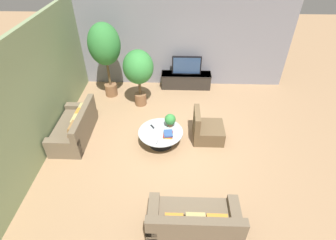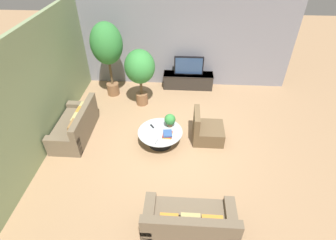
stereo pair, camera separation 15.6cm
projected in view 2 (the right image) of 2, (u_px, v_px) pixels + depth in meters
name	position (u px, v px, depth m)	size (l,w,h in m)	color
ground_plane	(174.00, 143.00, 6.98)	(24.00, 24.00, 0.00)	#9E7A56
back_wall_stone	(179.00, 42.00, 8.63)	(7.40, 0.12, 3.00)	gray
side_wall_left	(42.00, 87.00, 6.38)	(0.12, 7.40, 3.00)	gray
media_console	(188.00, 80.00, 9.11)	(1.71, 0.50, 0.52)	#2D2823
television	(189.00, 66.00, 8.77)	(0.98, 0.13, 0.63)	black
coffee_table	(160.00, 135.00, 6.80)	(1.15, 1.15, 0.41)	black
couch_by_wall	(76.00, 126.00, 7.07)	(0.84, 1.73, 0.84)	brown
couch_near_entry	(189.00, 223.00, 4.84)	(1.71, 0.84, 0.84)	brown
armchair_wicker	(206.00, 131.00, 6.96)	(0.80, 0.76, 0.86)	brown
potted_palm_tall	(107.00, 46.00, 7.89)	(0.97, 0.97, 2.41)	brown
potted_palm_corner	(140.00, 69.00, 7.71)	(0.90, 0.90, 1.81)	brown
potted_plant_tabletop	(170.00, 120.00, 6.78)	(0.29, 0.29, 0.36)	brown
book_stack	(168.00, 134.00, 6.56)	(0.25, 0.28, 0.10)	gold
remote_black	(152.00, 126.00, 6.87)	(0.04, 0.16, 0.02)	black
remote_silver	(156.00, 141.00, 6.42)	(0.04, 0.16, 0.02)	gray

